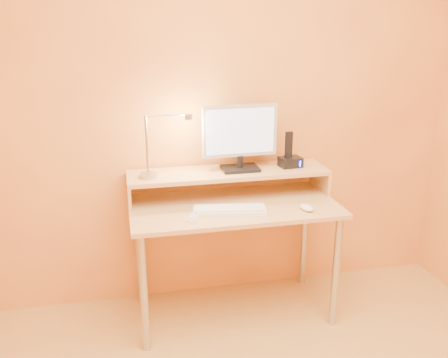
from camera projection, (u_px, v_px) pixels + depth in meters
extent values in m
cube|color=#F2A84A|center=(222.00, 104.00, 2.93)|extent=(3.00, 0.04, 2.50)
cylinder|color=#B3B3B7|center=(144.00, 294.00, 2.57)|extent=(0.04, 0.04, 0.69)
cylinder|color=#B3B3B7|center=(336.00, 272.00, 2.79)|extent=(0.04, 0.04, 0.69)
cylinder|color=#B3B3B7|center=(139.00, 252.00, 3.03)|extent=(0.04, 0.04, 0.69)
cylinder|color=#B3B3B7|center=(304.00, 237.00, 3.26)|extent=(0.04, 0.04, 0.69)
cube|color=tan|center=(234.00, 206.00, 2.80)|extent=(1.20, 0.60, 0.02)
cube|color=tan|center=(129.00, 192.00, 2.80)|extent=(0.02, 0.30, 0.14)
cube|color=tan|center=(320.00, 179.00, 3.04)|extent=(0.02, 0.30, 0.14)
cube|color=tan|center=(228.00, 173.00, 2.89)|extent=(1.20, 0.30, 0.02)
cube|color=black|center=(240.00, 168.00, 2.90)|extent=(0.22, 0.16, 0.02)
cylinder|color=black|center=(240.00, 161.00, 2.89)|extent=(0.04, 0.04, 0.07)
cube|color=#BAB9C4|center=(240.00, 131.00, 2.84)|extent=(0.45, 0.05, 0.31)
cube|color=black|center=(239.00, 130.00, 2.86)|extent=(0.40, 0.03, 0.26)
cube|color=#B1CFEF|center=(241.00, 131.00, 2.82)|extent=(0.41, 0.02, 0.27)
cylinder|color=#B3B3B7|center=(148.00, 175.00, 2.76)|extent=(0.10, 0.10, 0.02)
cylinder|color=#B3B3B7|center=(147.00, 145.00, 2.71)|extent=(0.01, 0.01, 0.33)
cylinder|color=#B3B3B7|center=(167.00, 115.00, 2.68)|extent=(0.24, 0.01, 0.01)
cylinder|color=#B3B3B7|center=(189.00, 117.00, 2.71)|extent=(0.04, 0.04, 0.03)
cylinder|color=#FFEAC6|center=(189.00, 120.00, 2.71)|extent=(0.03, 0.03, 0.00)
cube|color=black|center=(290.00, 162.00, 2.96)|extent=(0.14, 0.11, 0.06)
cube|color=black|center=(289.00, 145.00, 2.92)|extent=(0.04, 0.03, 0.16)
cube|color=#212BFE|center=(300.00, 164.00, 2.92)|extent=(0.01, 0.00, 0.04)
cube|color=white|center=(230.00, 211.00, 2.67)|extent=(0.42, 0.19, 0.02)
ellipsoid|color=white|center=(306.00, 208.00, 2.70)|extent=(0.08, 0.11, 0.03)
cube|color=white|center=(195.00, 216.00, 2.61)|extent=(0.11, 0.17, 0.02)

